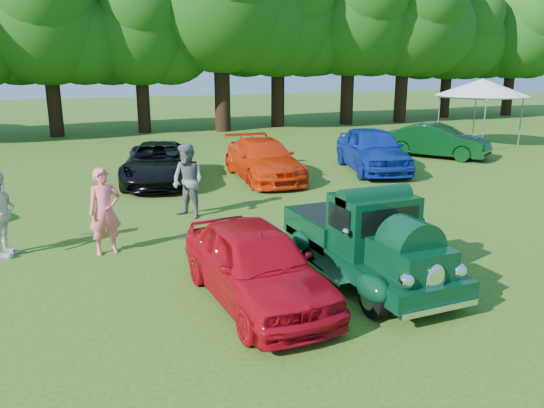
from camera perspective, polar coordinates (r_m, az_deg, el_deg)
name	(u,v)px	position (r m, az deg, el deg)	size (l,w,h in m)	color
ground	(338,275)	(10.47, 7.09, -7.57)	(120.00, 120.00, 0.00)	#2D5113
hero_pickup	(366,242)	(10.15, 10.10, -4.02)	(2.00, 4.29, 1.68)	black
red_convertible	(256,264)	(9.07, -1.74, -6.42)	(1.61, 4.01, 1.37)	#A60714
back_car_black	(159,163)	(18.58, -12.10, 4.33)	(2.26, 4.90, 1.36)	black
back_car_orange	(263,159)	(18.76, -0.93, 4.81)	(1.96, 4.82, 1.40)	red
back_car_blue	(372,149)	(20.55, 10.74, 5.81)	(1.96, 4.87, 1.66)	navy
back_car_green	(437,141)	(24.30, 17.32, 6.50)	(1.53, 4.38, 1.44)	black
spectator_pink	(105,211)	(11.80, -17.55, -0.77)	(0.68, 0.45, 1.87)	#F76571
spectator_grey	(188,181)	(14.10, -9.02, 2.44)	(0.96, 0.75, 1.97)	slate
spectator_white	(0,215)	(12.43, -27.22, -1.02)	(1.08, 0.45, 1.85)	silver
canopy_tent	(482,88)	(28.00, 21.66, 11.54)	(4.95, 4.95, 3.28)	silver
tree_line	(136,12)	(32.37, -14.40, 19.34)	(64.57, 10.75, 11.97)	black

